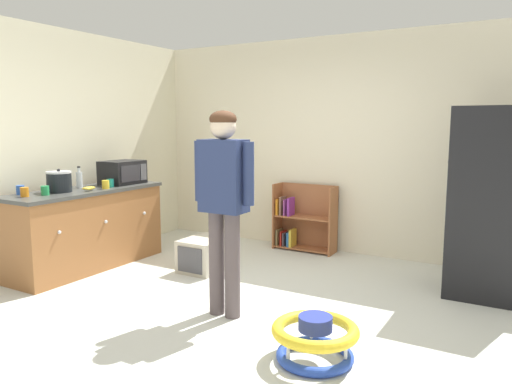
{
  "coord_description": "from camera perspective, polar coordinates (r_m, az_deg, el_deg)",
  "views": [
    {
      "loc": [
        2.17,
        -3.5,
        1.63
      ],
      "look_at": [
        -0.2,
        0.57,
        0.96
      ],
      "focal_mm": 34.17,
      "sensor_mm": 36.0,
      "label": 1
    }
  ],
  "objects": [
    {
      "name": "teal_cup",
      "position": [
        5.83,
        -16.69,
        1.01
      ],
      "size": [
        0.08,
        0.08,
        0.09
      ],
      "primitive_type": "cylinder",
      "color": "teal",
      "rests_on": "kitchen_counter"
    },
    {
      "name": "standing_person",
      "position": [
        4.03,
        -3.8,
        -0.17
      ],
      "size": [
        0.57,
        0.22,
        1.73
      ],
      "color": "#574B4D",
      "rests_on": "ground"
    },
    {
      "name": "left_side_wall",
      "position": [
        6.45,
        -17.99,
        5.19
      ],
      "size": [
        0.06,
        2.99,
        2.7
      ],
      "primitive_type": "cube",
      "color": "#ECE4C3",
      "rests_on": "ground"
    },
    {
      "name": "blue_cup",
      "position": [
        5.56,
        -25.87,
        0.21
      ],
      "size": [
        0.08,
        0.08,
        0.09
      ],
      "primitive_type": "cylinder",
      "color": "blue",
      "rests_on": "kitchen_counter"
    },
    {
      "name": "crock_pot",
      "position": [
        5.59,
        -22.05,
        1.13
      ],
      "size": [
        0.26,
        0.26,
        0.25
      ],
      "color": "black",
      "rests_on": "kitchen_counter"
    },
    {
      "name": "banana_bunch",
      "position": [
        5.59,
        -18.9,
        0.43
      ],
      "size": [
        0.12,
        0.16,
        0.04
      ],
      "color": "yellow",
      "rests_on": "kitchen_counter"
    },
    {
      "name": "yellow_cup",
      "position": [
        5.71,
        -17.2,
        0.85
      ],
      "size": [
        0.08,
        0.08,
        0.09
      ],
      "primitive_type": "cylinder",
      "color": "yellow",
      "rests_on": "kitchen_counter"
    },
    {
      "name": "green_cup",
      "position": [
        5.41,
        -23.46,
        0.16
      ],
      "size": [
        0.08,
        0.08,
        0.09
      ],
      "primitive_type": "cylinder",
      "color": "green",
      "rests_on": "kitchen_counter"
    },
    {
      "name": "ground_plane",
      "position": [
        4.42,
        -1.52,
        -13.54
      ],
      "size": [
        12.0,
        12.0,
        0.0
      ],
      "primitive_type": "plane",
      "color": "silver",
      "rests_on": "ground"
    },
    {
      "name": "clear_bottle",
      "position": [
        5.87,
        -19.99,
        1.42
      ],
      "size": [
        0.07,
        0.07,
        0.25
      ],
      "color": "silver",
      "rests_on": "kitchen_counter"
    },
    {
      "name": "orange_cup",
      "position": [
        5.37,
        -25.47,
        -0.01
      ],
      "size": [
        0.08,
        0.08,
        0.09
      ],
      "primitive_type": "cylinder",
      "color": "orange",
      "rests_on": "kitchen_counter"
    },
    {
      "name": "kitchen_counter",
      "position": [
        5.84,
        -19.22,
        -4.03
      ],
      "size": [
        0.65,
        1.84,
        0.9
      ],
      "color": "#975F34",
      "rests_on": "ground"
    },
    {
      "name": "baby_walker",
      "position": [
        3.52,
        6.93,
        -16.68
      ],
      "size": [
        0.6,
        0.6,
        0.32
      ],
      "color": "#2647B8",
      "rests_on": "ground"
    },
    {
      "name": "microwave",
      "position": [
        6.11,
        -15.36,
        2.24
      ],
      "size": [
        0.37,
        0.48,
        0.28
      ],
      "color": "black",
      "rests_on": "kitchen_counter"
    },
    {
      "name": "bookshelf",
      "position": [
        6.34,
        5.42,
        -3.44
      ],
      "size": [
        0.8,
        0.28,
        0.85
      ],
      "color": "#A15F38",
      "rests_on": "ground"
    },
    {
      "name": "refrigerator",
      "position": [
        5.05,
        25.86,
        -1.15
      ],
      "size": [
        0.73,
        0.68,
        1.78
      ],
      "color": "black",
      "rests_on": "ground"
    },
    {
      "name": "back_wall",
      "position": [
        6.22,
        9.82,
        5.37
      ],
      "size": [
        5.2,
        0.06,
        2.7
      ],
      "primitive_type": "cube",
      "color": "#EEE3C5",
      "rests_on": "ground"
    },
    {
      "name": "pet_carrier",
      "position": [
        5.49,
        -6.01,
        -7.27
      ],
      "size": [
        0.42,
        0.55,
        0.36
      ],
      "color": "#BFB6A2",
      "rests_on": "ground"
    }
  ]
}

